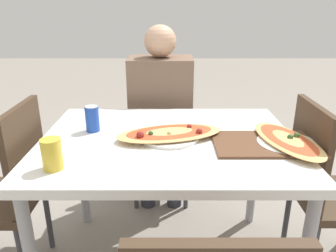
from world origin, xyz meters
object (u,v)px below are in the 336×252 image
drink_glass (51,154)px  chair_far_seated (161,127)px  dining_table (167,153)px  pizza_second (287,141)px  pizza_main (169,134)px  chair_side_left (7,187)px  soda_can (92,119)px  person_seated (160,104)px  chair_side_right (326,185)px

drink_glass → chair_far_seated: bearing=70.4°
dining_table → pizza_second: bearing=-8.2°
pizza_main → chair_side_left: bearing=-177.9°
pizza_second → drink_glass: bearing=-167.1°
dining_table → chair_far_seated: chair_far_seated is taller
chair_far_seated → chair_side_left: 1.08m
chair_far_seated → pizza_main: chair_far_seated is taller
soda_can → pizza_second: soda_can is taller
pizza_main → soda_can: size_ratio=4.21×
pizza_main → pizza_second: pizza_main is taller
person_seated → soda_can: size_ratio=9.68×
chair_far_seated → chair_side_right: size_ratio=1.00×
drink_glass → pizza_second: (0.95, 0.22, -0.04)m
chair_far_seated → pizza_second: size_ratio=1.88×
chair_side_left → chair_side_right: size_ratio=1.00×
pizza_main → person_seated: bearing=94.8°
chair_far_seated → soda_can: chair_far_seated is taller
dining_table → pizza_second: 0.54m
dining_table → drink_glass: bearing=-145.7°
chair_far_seated → person_seated: size_ratio=0.75×
chair_side_left → dining_table: bearing=-88.2°
dining_table → chair_far_seated: size_ratio=1.29×
dining_table → person_seated: bearing=94.2°
chair_side_left → soda_can: chair_side_left is taller
chair_side_left → pizza_main: bearing=-87.9°
dining_table → soda_can: bearing=165.5°
person_seated → chair_side_right: bearing=140.7°
chair_far_seated → chair_side_right: 1.13m
chair_side_right → soda_can: chair_side_right is taller
dining_table → pizza_main: pizza_main is taller
person_seated → pizza_main: 0.66m
person_seated → pizza_main: person_seated is taller
drink_glass → dining_table: bearing=34.3°
chair_side_right → person_seated: person_seated is taller
chair_side_right → pizza_second: size_ratio=1.88×
person_seated → drink_glass: 1.03m
dining_table → chair_side_right: 0.79m
chair_side_left → chair_side_right: (1.54, 0.02, 0.00)m
chair_far_seated → pizza_second: 1.06m
drink_glass → pizza_main: bearing=34.2°
person_seated → pizza_second: bearing=127.7°
chair_far_seated → person_seated: (0.00, -0.12, 0.21)m
chair_side_right → drink_glass: chair_side_right is taller
person_seated → chair_far_seated: bearing=-90.0°
dining_table → person_seated: 0.67m
soda_can → person_seated: bearing=60.9°
chair_far_seated → chair_side_right: same height
chair_side_left → drink_glass: bearing=-128.5°
chair_side_left → pizza_second: 1.32m
chair_side_left → soda_can: (0.40, 0.12, 0.31)m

